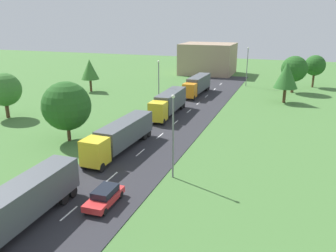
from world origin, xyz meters
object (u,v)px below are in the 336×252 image
at_px(lamppost_third, 159,81).
at_px(tree_ash, 294,69).
at_px(truck_second, 121,135).
at_px(truck_fourth, 197,84).
at_px(lamppost_second, 173,133).
at_px(lamppost_fourth, 247,65).
at_px(tree_elm, 286,75).
at_px(distant_building, 208,59).
at_px(truck_lead, 13,208).
at_px(tree_maple, 315,65).
at_px(truck_third, 169,102).
at_px(car_second, 105,196).
at_px(tree_oak, 4,90).
at_px(tree_birch, 66,106).
at_px(tree_pine, 90,70).

height_order(lamppost_third, tree_ash, lamppost_third).
bearing_deg(truck_second, truck_fourth, 89.68).
xyz_separation_m(lamppost_second, lamppost_fourth, (0.27, 52.70, 0.24)).
height_order(tree_elm, distant_building, distant_building).
relative_size(truck_lead, tree_maple, 1.89).
distance_m(truck_third, car_second, 29.81).
xyz_separation_m(truck_fourth, tree_ash, (18.88, 9.09, 2.92)).
bearing_deg(lamppost_third, tree_ash, 43.65).
xyz_separation_m(truck_third, distant_building, (-4.55, 46.47, 2.13)).
height_order(truck_lead, truck_third, truck_third).
bearing_deg(tree_oak, tree_elm, 31.93).
bearing_deg(truck_lead, lamppost_third, 95.64).
relative_size(truck_second, car_second, 3.02).
distance_m(tree_birch, tree_elm, 41.39).
height_order(truck_lead, tree_oak, tree_oak).
xyz_separation_m(car_second, lamppost_third, (-8.22, 34.22, 3.84)).
distance_m(car_second, tree_oak, 34.79).
xyz_separation_m(car_second, lamppost_second, (3.77, 7.17, 3.95)).
distance_m(truck_second, tree_birch, 8.65).
bearing_deg(lamppost_third, lamppost_second, -66.10).
distance_m(car_second, lamppost_third, 35.40).
bearing_deg(tree_maple, lamppost_third, -132.38).
xyz_separation_m(truck_fourth, tree_pine, (-23.03, -4.59, 2.60)).
height_order(car_second, tree_pine, tree_pine).
relative_size(truck_second, tree_birch, 1.73).
xyz_separation_m(lamppost_second, distant_building, (-12.91, 68.72, -0.47)).
relative_size(truck_fourth, tree_pine, 1.81).
xyz_separation_m(tree_ash, distant_building, (-23.64, 20.00, -0.81)).
distance_m(truck_fourth, lamppost_fourth, 15.81).
bearing_deg(truck_fourth, car_second, -84.65).
bearing_deg(truck_lead, car_second, 54.05).
height_order(tree_maple, distant_building, distant_building).
distance_m(tree_oak, tree_birch, 17.16).
height_order(truck_second, lamppost_fourth, lamppost_fourth).
height_order(tree_birch, distant_building, distant_building).
distance_m(truck_lead, tree_elm, 54.19).
bearing_deg(truck_second, tree_pine, 127.13).
distance_m(tree_maple, tree_ash, 9.21).
xyz_separation_m(truck_third, car_second, (4.59, -29.42, -1.35)).
xyz_separation_m(car_second, distant_building, (-9.14, 75.89, 3.48)).
height_order(lamppost_second, lamppost_third, lamppost_second).
bearing_deg(tree_oak, truck_fourth, 48.53).
relative_size(lamppost_second, distant_building, 0.59).
distance_m(tree_elm, distant_building, 37.85).
height_order(truck_lead, truck_second, truck_lead).
relative_size(tree_birch, tree_ash, 1.00).
bearing_deg(tree_ash, truck_lead, -106.90).
height_order(truck_fourth, tree_oak, tree_oak).
xyz_separation_m(truck_second, tree_ash, (19.08, 43.85, 3.06)).
bearing_deg(tree_pine, tree_birch, -63.28).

